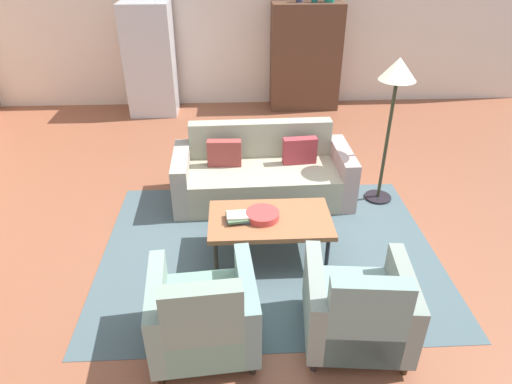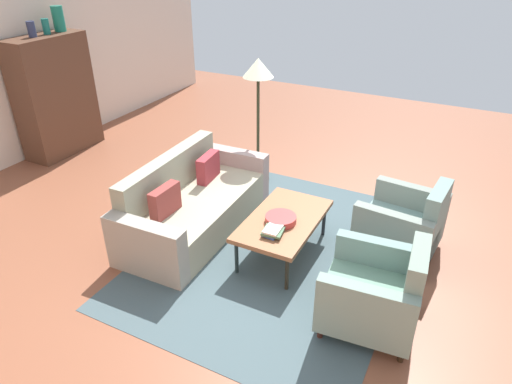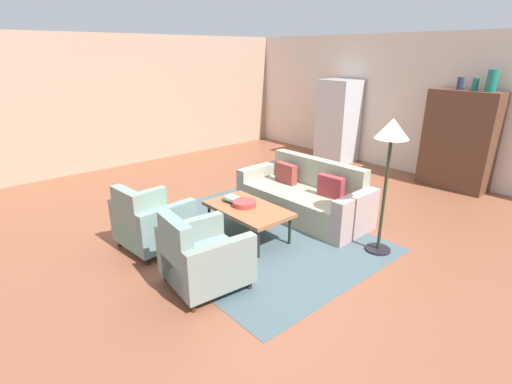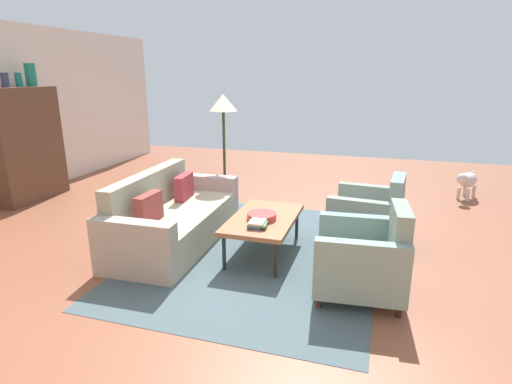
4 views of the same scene
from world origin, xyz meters
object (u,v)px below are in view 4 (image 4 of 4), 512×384
Objects in this scene: armchair_right at (371,218)px; fruit_bowl at (262,216)px; vase_tall at (5,80)px; floor_lamp at (223,114)px; cabinet at (23,145)px; couch at (170,219)px; vase_small at (31,75)px; coffee_table at (264,220)px; book_stack at (258,223)px; vase_round at (19,80)px; dog at (467,181)px; armchair_left at (367,260)px.

fruit_bowl is (-0.67, 1.17, 0.14)m from armchair_right.
vase_tall reaches higher than floor_lamp.
cabinet is (0.35, 5.45, 0.56)m from armchair_right.
couch is 9.87× the size of vase_tall.
fruit_bowl is 0.91× the size of vase_small.
couch is 1.19m from coffee_table.
vase_tall is 0.51m from vase_small.
floor_lamp is (0.82, 2.18, 1.10)m from armchair_right.
vase_round is at bearing 72.83° from book_stack.
dog is (2.08, -6.89, -0.59)m from cabinet.
couch is at bearing 76.73° from book_stack.
coffee_table is 1.36× the size of armchair_right.
fruit_bowl is at bearing 85.03° from couch.
armchair_left is at bearing -117.02° from coffee_table.
armchair_left is 2.96× the size of book_stack.
vase_small is (0.35, -0.00, 1.08)m from cabinet.
book_stack is (-0.21, -0.02, 0.00)m from fruit_bowl.
book_stack is at bearing -175.87° from coffee_table.
vase_tall reaches higher than couch.
floor_lamp reaches higher than fruit_bowl.
coffee_table is 0.30m from book_stack.
vase_tall is at bearing 180.00° from vase_small.
book_stack is 2.22m from floor_lamp.
armchair_right is (0.59, -1.17, -0.06)m from coffee_table.
armchair_right is at bearing -3.16° from dog.
floor_lamp is (0.48, -3.26, 0.54)m from cabinet.
vase_tall is (1.08, 4.30, 1.43)m from book_stack.
fruit_bowl is 4.42m from cabinet.
floor_lamp reaches higher than armchair_left.
vase_round is (0.10, -0.00, 1.01)m from cabinet.
book_stack is at bearing -110.16° from vase_small.
coffee_table is at bearing -0.00° from fruit_bowl.
vase_round is (1.04, 4.28, 1.50)m from coffee_table.
cabinet reaches higher than armchair_left.
armchair_right is at bearing -52.45° from book_stack.
coffee_table is at bearing -106.79° from vase_small.
armchair_left is at bearing -109.10° from vase_small.
vase_tall reaches higher than book_stack.
vase_tall is 0.33× the size of dog.
vase_round is 7.34m from dog.
book_stack is at bearing -105.93° from cabinet.
book_stack is at bearing -104.08° from vase_tall.
book_stack is 0.16× the size of cabinet.
floor_lamp reaches higher than dog.
cabinet is (0.94, 3.10, 0.61)m from couch.
vase_round reaches higher than cabinet.
vase_tall is at bearing 78.56° from fruit_bowl.
couch is 1.84m from floor_lamp.
vase_round is 0.26m from vase_small.
coffee_table is 3.33× the size of vase_small.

